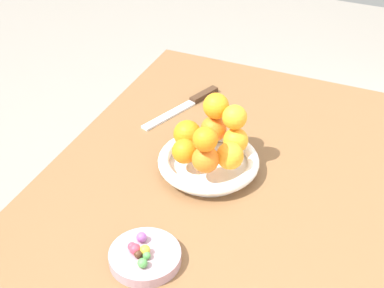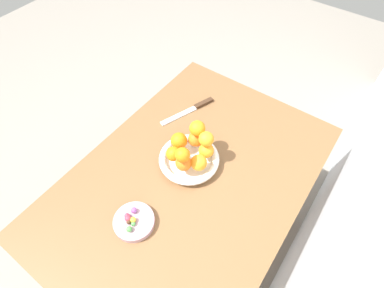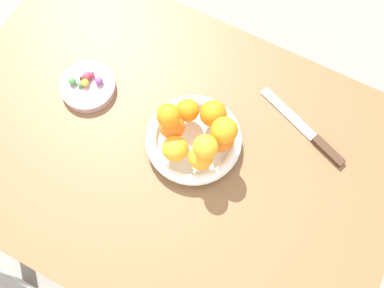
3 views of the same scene
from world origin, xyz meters
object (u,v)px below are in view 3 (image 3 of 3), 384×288
(orange_1, at_px, (201,158))
(orange_0, at_px, (175,149))
(orange_5, at_px, (170,126))
(candy_ball_0, at_px, (80,84))
(candy_dish, at_px, (88,87))
(orange_2, at_px, (222,139))
(orange_6, at_px, (205,148))
(orange_7, at_px, (224,130))
(orange_8, at_px, (169,115))
(fruit_bowl, at_px, (194,140))
(candy_ball_6, at_px, (91,74))
(candy_ball_2, at_px, (85,83))
(candy_ball_5, at_px, (83,79))
(candy_ball_4, at_px, (87,76))
(dining_table, at_px, (169,160))
(orange_3, at_px, (213,114))
(candy_ball_3, at_px, (72,81))
(knife, at_px, (309,133))
(orange_4, at_px, (188,110))
(candy_ball_1, at_px, (99,81))

(orange_1, bearing_deg, orange_0, 8.13)
(orange_5, distance_m, candy_ball_0, 0.26)
(candy_dish, distance_m, candy_ball_0, 0.02)
(orange_2, relative_size, orange_6, 1.09)
(orange_0, bearing_deg, candy_dish, -12.35)
(candy_dish, bearing_deg, orange_7, -179.26)
(orange_0, bearing_deg, orange_8, -48.66)
(fruit_bowl, xyz_separation_m, candy_dish, (0.30, -0.01, -0.01))
(candy_dish, distance_m, candy_ball_6, 0.03)
(candy_ball_2, bearing_deg, candy_ball_5, -30.55)
(candy_dish, xyz_separation_m, candy_ball_4, (0.01, -0.02, 0.02))
(orange_0, relative_size, orange_6, 1.08)
(dining_table, distance_m, orange_8, 0.21)
(candy_dish, height_order, candy_ball_4, candy_ball_4)
(orange_3, bearing_deg, candy_ball_5, 8.10)
(candy_ball_3, bearing_deg, orange_3, -169.42)
(candy_ball_0, relative_size, knife, 0.06)
(fruit_bowl, height_order, orange_7, orange_7)
(orange_7, bearing_deg, candy_ball_6, -3.14)
(orange_5, bearing_deg, candy_ball_3, -1.26)
(orange_6, height_order, candy_ball_0, orange_6)
(candy_ball_0, bearing_deg, fruit_bowl, -179.34)
(orange_4, bearing_deg, candy_ball_6, 2.19)
(orange_0, relative_size, orange_4, 1.09)
(orange_4, height_order, orange_5, orange_5)
(orange_4, height_order, candy_ball_1, orange_4)
(knife, bearing_deg, orange_5, 29.82)
(dining_table, bearing_deg, knife, -145.77)
(orange_1, bearing_deg, fruit_bowl, -47.50)
(orange_4, relative_size, candy_ball_3, 2.91)
(candy_ball_5, xyz_separation_m, candy_ball_6, (-0.01, -0.02, 0.00))
(dining_table, height_order, candy_ball_2, candy_ball_2)
(candy_ball_5, bearing_deg, candy_ball_3, 45.88)
(dining_table, xyz_separation_m, candy_ball_4, (0.26, -0.06, 0.12))
(candy_ball_1, bearing_deg, candy_ball_0, 39.02)
(orange_3, bearing_deg, orange_2, 134.35)
(orange_5, height_order, candy_ball_3, orange_5)
(fruit_bowl, distance_m, candy_ball_0, 0.31)
(knife, bearing_deg, candy_ball_4, 13.55)
(orange_1, bearing_deg, orange_2, -108.82)
(candy_ball_3, distance_m, knife, 0.58)
(knife, bearing_deg, fruit_bowl, 33.23)
(dining_table, height_order, candy_ball_5, candy_ball_5)
(candy_ball_3, bearing_deg, orange_8, 178.58)
(fruit_bowl, bearing_deg, knife, -146.77)
(candy_ball_4, height_order, candy_ball_5, candy_ball_4)
(orange_6, distance_m, candy_ball_1, 0.34)
(orange_1, height_order, orange_3, orange_3)
(candy_ball_2, relative_size, knife, 0.08)
(orange_8, distance_m, candy_ball_6, 0.27)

